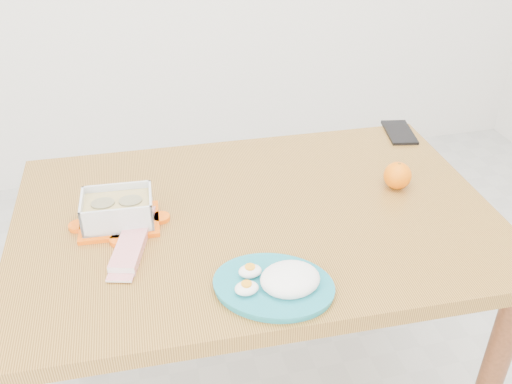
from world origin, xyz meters
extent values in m
cube|color=#A4742E|center=(-0.14, 0.18, 0.73)|extent=(1.19, 0.81, 0.04)
cylinder|color=brown|center=(-0.65, 0.53, 0.35)|extent=(0.06, 0.06, 0.71)
cylinder|color=brown|center=(0.39, 0.49, 0.35)|extent=(0.06, 0.06, 0.71)
cube|color=#F45807|center=(-0.46, 0.22, 0.76)|extent=(0.19, 0.15, 0.01)
cube|color=silver|center=(-0.46, 0.22, 0.79)|extent=(0.17, 0.13, 0.07)
cube|color=tan|center=(-0.46, 0.22, 0.79)|extent=(0.16, 0.12, 0.04)
cylinder|color=#878158|center=(-0.49, 0.22, 0.80)|extent=(0.06, 0.06, 0.02)
cylinder|color=#878158|center=(-0.43, 0.22, 0.80)|extent=(0.06, 0.06, 0.02)
sphere|color=orange|center=(0.24, 0.21, 0.79)|extent=(0.07, 0.07, 0.07)
cylinder|color=#187885|center=(-0.17, -0.09, 0.76)|extent=(0.33, 0.33, 0.01)
ellipsoid|color=white|center=(-0.14, -0.10, 0.79)|extent=(0.16, 0.15, 0.05)
ellipsoid|color=white|center=(-0.21, -0.05, 0.78)|extent=(0.06, 0.06, 0.02)
ellipsoid|color=white|center=(-0.23, -0.10, 0.78)|extent=(0.06, 0.06, 0.02)
cube|color=#BA0917|center=(-0.44, 0.14, 0.76)|extent=(0.12, 0.24, 0.02)
cube|color=black|center=(0.39, 0.49, 0.75)|extent=(0.11, 0.17, 0.01)
camera|label=1|loc=(-0.42, -0.92, 1.54)|focal=40.00mm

